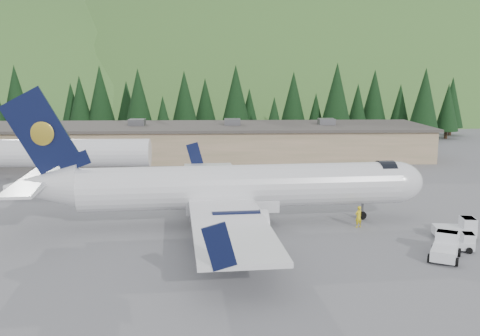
% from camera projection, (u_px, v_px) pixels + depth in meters
% --- Properties ---
extents(ground, '(600.00, 600.00, 0.00)m').
position_uv_depth(ground, '(243.00, 224.00, 48.09)').
color(ground, slate).
extents(airliner, '(37.18, 34.92, 12.33)m').
position_uv_depth(airliner, '(230.00, 188.00, 47.37)').
color(airliner, white).
rests_on(airliner, ground).
extents(second_airliner, '(27.50, 11.00, 10.05)m').
position_uv_depth(second_airliner, '(40.00, 152.00, 68.19)').
color(second_airliner, white).
rests_on(second_airliner, ground).
extents(baggage_tug_a, '(2.82, 2.03, 1.38)m').
position_uv_depth(baggage_tug_a, '(459.00, 243.00, 40.80)').
color(baggage_tug_a, white).
rests_on(baggage_tug_a, ground).
extents(baggage_tug_b, '(3.40, 2.28, 1.72)m').
position_uv_depth(baggage_tug_b, '(458.00, 229.00, 43.86)').
color(baggage_tug_b, white).
rests_on(baggage_tug_b, ground).
extents(terminal_building, '(71.00, 17.00, 6.10)m').
position_uv_depth(terminal_building, '(201.00, 141.00, 84.79)').
color(terminal_building, '#8B7F59').
rests_on(terminal_building, ground).
extents(baggage_tug_d, '(3.17, 3.77, 1.80)m').
position_uv_depth(baggage_tug_d, '(445.00, 247.00, 39.07)').
color(baggage_tug_d, white).
rests_on(baggage_tug_d, ground).
extents(ramp_worker, '(0.84, 0.73, 1.93)m').
position_uv_depth(ramp_worker, '(358.00, 217.00, 46.76)').
color(ramp_worker, yellow).
rests_on(ramp_worker, ground).
extents(tree_line, '(111.32, 17.94, 13.97)m').
position_uv_depth(tree_line, '(202.00, 102.00, 108.27)').
color(tree_line, black).
rests_on(tree_line, ground).
extents(hills, '(614.00, 330.00, 300.00)m').
position_uv_depth(hills, '(331.00, 265.00, 268.76)').
color(hills, '#376024').
rests_on(hills, ground).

